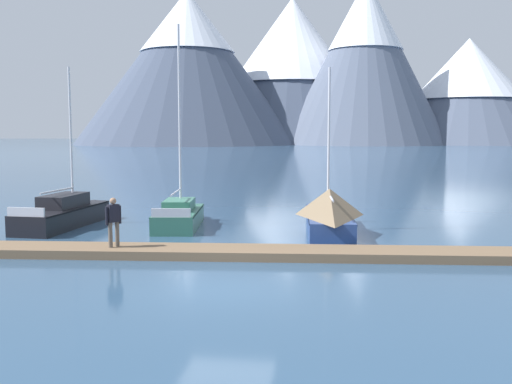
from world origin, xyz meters
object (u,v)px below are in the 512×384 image
Objects in this scene: sailboat_second_berth at (180,214)px; sailboat_nearest_berth at (67,213)px; sailboat_mid_dock_port at (329,211)px; person_on_dock at (113,219)px.

sailboat_nearest_berth is at bearing -173.35° from sailboat_second_berth.
sailboat_second_berth is 1.26× the size of sailboat_mid_dock_port.
sailboat_second_berth is at bearing 172.32° from sailboat_mid_dock_port.
sailboat_nearest_berth is 11.74m from sailboat_mid_dock_port.
person_on_dock is at bearing -142.33° from sailboat_mid_dock_port.
sailboat_nearest_berth is 5.13m from sailboat_second_berth.
sailboat_nearest_berth is 1.01× the size of sailboat_mid_dock_port.
person_on_dock is (4.52, -5.87, 0.69)m from sailboat_nearest_berth.
sailboat_second_berth is at bearing 84.90° from person_on_dock.
sailboat_second_berth reaches higher than person_on_dock.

